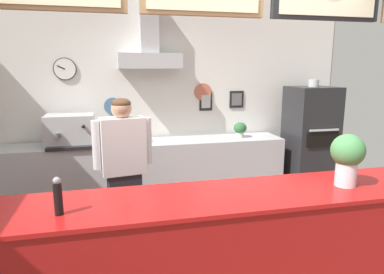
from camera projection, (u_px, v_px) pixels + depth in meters
name	position (u px, v px, depth m)	size (l,w,h in m)	color
back_wall_assembly	(158.00, 95.00, 4.75)	(5.52, 2.65, 2.91)	#9E9E99
service_counter	(207.00, 261.00, 2.52)	(4.17, 0.66, 1.02)	maroon
back_prep_counter	(149.00, 175.00, 4.69)	(3.74, 0.56, 0.94)	#B7BABF
pizza_oven	(309.00, 144.00, 4.97)	(0.62, 0.64, 1.75)	#232326
shop_worker	(124.00, 173.00, 3.44)	(0.58, 0.29, 1.62)	#232328
espresso_machine	(70.00, 131.00, 4.31)	(0.59, 0.48, 0.40)	#B7BABF
potted_oregano	(138.00, 133.00, 4.53)	(0.19, 0.19, 0.22)	#9E563D
potted_sage	(240.00, 129.00, 4.85)	(0.18, 0.18, 0.22)	beige
pepper_grinder	(58.00, 196.00, 2.09)	(0.05, 0.05, 0.24)	black
basil_vase	(347.00, 157.00, 2.59)	(0.25, 0.25, 0.40)	silver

